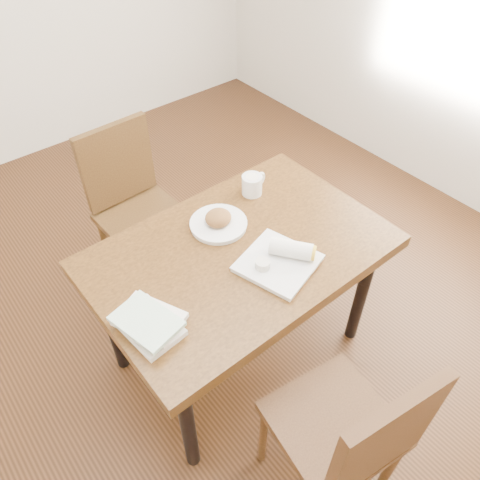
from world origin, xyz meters
TOP-DOWN VIEW (x-y plane):
  - ground at (0.00, 0.00)m, footprint 4.00×5.00m
  - room_walls at (0.00, 0.00)m, footprint 4.02×5.02m
  - table at (0.00, 0.00)m, footprint 1.24×0.82m
  - chair_near at (-0.15, -0.78)m, footprint 0.48×0.48m
  - chair_far at (-0.09, 0.80)m, footprint 0.43×0.43m
  - plate_scone at (0.02, 0.17)m, footprint 0.25×0.25m
  - coffee_mug at (0.29, 0.25)m, footprint 0.14×0.10m
  - plate_burrito at (0.08, -0.17)m, footprint 0.35×0.35m
  - book_stack at (-0.50, -0.10)m, footprint 0.24×0.28m

SIDE VIEW (x-z plane):
  - ground at x=0.00m, z-range -0.01..0.00m
  - chair_near at x=-0.15m, z-range 0.07..1.03m
  - chair_far at x=-0.09m, z-range 0.07..1.03m
  - table at x=0.00m, z-range 0.29..1.04m
  - plate_scone at x=0.02m, z-range 0.73..0.82m
  - plate_burrito at x=0.08m, z-range 0.73..0.83m
  - book_stack at x=-0.50m, z-range 0.75..0.81m
  - coffee_mug at x=0.29m, z-range 0.75..0.85m
  - room_walls at x=0.00m, z-range 0.23..3.03m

